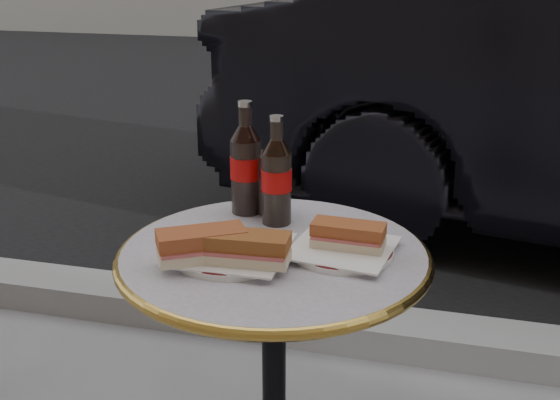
% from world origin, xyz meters
% --- Properties ---
extents(asphalt_road, '(40.00, 8.00, 0.00)m').
position_xyz_m(asphalt_road, '(0.00, 5.00, 0.00)').
color(asphalt_road, black).
rests_on(asphalt_road, ground).
extents(curb, '(40.00, 0.20, 0.12)m').
position_xyz_m(curb, '(0.00, 0.90, 0.05)').
color(curb, gray).
rests_on(curb, ground).
extents(plate_left, '(0.25, 0.25, 0.01)m').
position_xyz_m(plate_left, '(-0.07, -0.05, 0.74)').
color(plate_left, white).
rests_on(plate_left, bistro_table).
extents(plate_right, '(0.25, 0.25, 0.01)m').
position_xyz_m(plate_right, '(0.13, 0.02, 0.74)').
color(plate_right, white).
rests_on(plate_right, bistro_table).
extents(sandwich_left_a, '(0.18, 0.15, 0.06)m').
position_xyz_m(sandwich_left_a, '(-0.11, -0.10, 0.77)').
color(sandwich_left_a, '#9B4A27').
rests_on(sandwich_left_a, plate_left).
extents(sandwich_left_b, '(0.16, 0.08, 0.06)m').
position_xyz_m(sandwich_left_b, '(-0.03, -0.10, 0.77)').
color(sandwich_left_b, brown).
rests_on(sandwich_left_b, plate_left).
extents(sandwich_right, '(0.14, 0.07, 0.05)m').
position_xyz_m(sandwich_right, '(0.14, 0.02, 0.77)').
color(sandwich_right, '#9F4E28').
rests_on(sandwich_right, plate_right).
extents(cola_bottle_left, '(0.08, 0.08, 0.25)m').
position_xyz_m(cola_bottle_left, '(-0.11, 0.19, 0.86)').
color(cola_bottle_left, black).
rests_on(cola_bottle_left, bistro_table).
extents(cola_bottle_right, '(0.07, 0.07, 0.24)m').
position_xyz_m(cola_bottle_right, '(-0.03, 0.14, 0.85)').
color(cola_bottle_right, black).
rests_on(cola_bottle_right, bistro_table).
extents(cola_glass, '(0.07, 0.07, 0.14)m').
position_xyz_m(cola_glass, '(-0.06, 0.20, 0.80)').
color(cola_glass, black).
rests_on(cola_glass, bistro_table).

